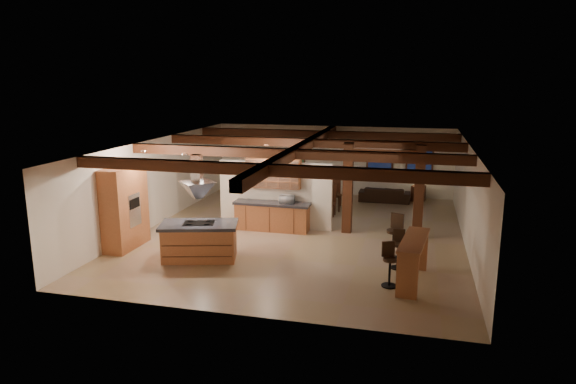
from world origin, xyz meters
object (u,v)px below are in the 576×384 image
at_px(kitchen_island, 199,241).
at_px(dining_table, 315,202).
at_px(bar_counter, 413,253).
at_px(sofa, 384,194).

relative_size(kitchen_island, dining_table, 1.23).
relative_size(kitchen_island, bar_counter, 1.06).
distance_m(dining_table, bar_counter, 7.34).
height_order(dining_table, sofa, dining_table).
height_order(dining_table, bar_counter, bar_counter).
relative_size(dining_table, sofa, 0.93).
height_order(kitchen_island, dining_table, kitchen_island).
xyz_separation_m(kitchen_island, dining_table, (2.02, 6.03, -0.19)).
relative_size(sofa, bar_counter, 0.93).
bearing_deg(dining_table, kitchen_island, -129.69).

